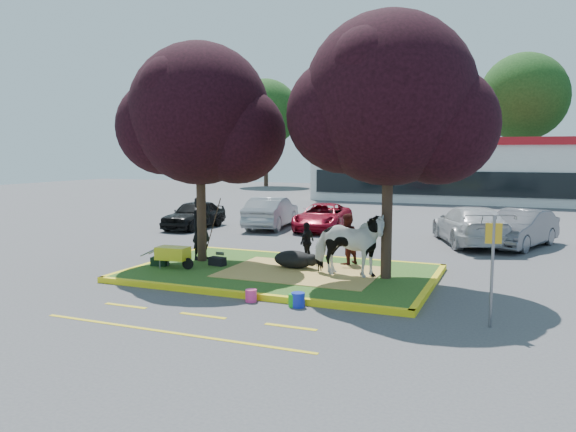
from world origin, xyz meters
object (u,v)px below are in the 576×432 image
at_px(wheelbarrow, 173,254).
at_px(bucket_pink, 251,296).
at_px(handler, 201,228).
at_px(car_black, 194,214).
at_px(cow, 349,245).
at_px(bucket_green, 294,300).
at_px(sign_post, 493,260).
at_px(bucket_blue, 298,300).
at_px(calf, 294,259).
at_px(car_silver, 271,212).

bearing_deg(wheelbarrow, bucket_pink, -33.35).
distance_m(handler, car_black, 8.32).
xyz_separation_m(bucket_pink, car_black, (-7.97, 10.32, 0.49)).
relative_size(wheelbarrow, bucket_pink, 5.65).
relative_size(cow, bucket_green, 7.06).
xyz_separation_m(sign_post, car_black, (-13.16, 10.22, -0.72)).
relative_size(wheelbarrow, car_black, 0.44).
height_order(cow, bucket_blue, cow).
bearing_deg(wheelbarrow, bucket_blue, -26.74).
bearing_deg(bucket_blue, calf, 113.56).
relative_size(bucket_green, car_silver, 0.07).
relative_size(wheelbarrow, car_silver, 0.38).
relative_size(cow, wheelbarrow, 1.26).
bearing_deg(sign_post, handler, 143.64).
bearing_deg(bucket_green, car_silver, 116.45).
bearing_deg(handler, calf, -76.17).
xyz_separation_m(handler, car_black, (-4.59, 6.92, -0.48)).
bearing_deg(bucket_green, cow, 80.84).
bearing_deg(calf, bucket_pink, -97.06).
height_order(bucket_pink, car_black, car_black).
bearing_deg(handler, cow, -80.67).
relative_size(cow, handler, 1.07).
bearing_deg(car_silver, calf, 110.33).
bearing_deg(bucket_green, wheelbarrow, 156.86).
xyz_separation_m(handler, wheelbarrow, (-0.03, -1.48, -0.54)).
relative_size(cow, calf, 1.76).
xyz_separation_m(cow, wheelbarrow, (-4.93, -0.81, -0.45)).
xyz_separation_m(cow, sign_post, (3.67, -2.63, 0.34)).
distance_m(cow, sign_post, 4.53).
bearing_deg(handler, sign_post, -93.92).
xyz_separation_m(calf, wheelbarrow, (-3.17, -1.30, 0.17)).
bearing_deg(calf, bucket_green, -79.04).
bearing_deg(cow, calf, 76.14).
relative_size(handler, car_silver, 0.45).
xyz_separation_m(handler, sign_post, (8.57, -3.30, 0.24)).
height_order(cow, car_black, cow).
bearing_deg(calf, car_silver, 106.69).
bearing_deg(wheelbarrow, handler, 84.69).
relative_size(bucket_blue, car_silver, 0.08).
height_order(sign_post, car_silver, sign_post).
height_order(cow, bucket_pink, cow).
bearing_deg(bucket_blue, car_silver, 116.79).
relative_size(bucket_pink, car_black, 0.08).
relative_size(calf, bucket_pink, 4.07).
bearing_deg(car_black, wheelbarrow, -60.75).
height_order(bucket_blue, car_black, car_black).
relative_size(cow, car_black, 0.55).
height_order(calf, car_silver, car_silver).
bearing_deg(sign_post, bucket_pink, 165.79).
distance_m(wheelbarrow, car_black, 9.56).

